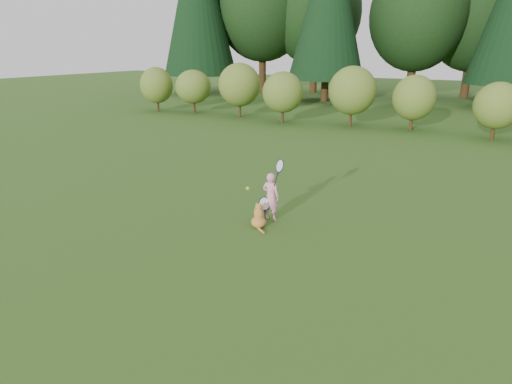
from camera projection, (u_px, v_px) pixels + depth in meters
The scene contains 5 objects.
ground at pixel (228, 234), 8.61m from camera, with size 100.00×100.00×0.00m, color #204D15.
shrub_row at pixel (383, 100), 18.98m from camera, with size 28.00×3.00×2.80m, color #5A7123, non-canonical shape.
child at pixel (271, 196), 9.18m from camera, with size 0.62×0.41×1.58m.
cat at pixel (259, 214), 8.91m from camera, with size 0.54×0.82×0.71m.
tennis_ball at pixel (248, 188), 8.70m from camera, with size 0.07×0.07×0.07m.
Camera 1 is at (4.27, -6.66, 3.56)m, focal length 30.00 mm.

